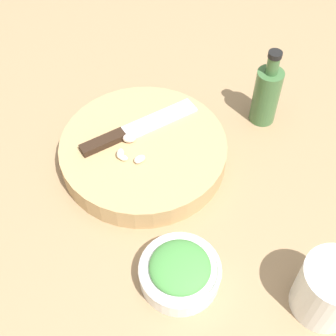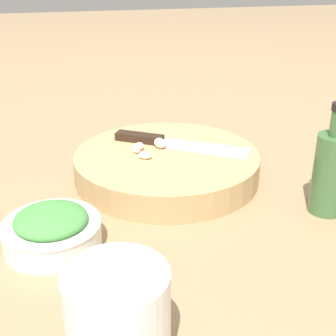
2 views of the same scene
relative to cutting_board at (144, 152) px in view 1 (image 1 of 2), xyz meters
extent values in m
plane|color=#997A56|center=(-0.08, 0.02, -0.02)|extent=(5.00, 5.00, 0.00)
cylinder|color=tan|center=(0.00, 0.00, 0.00)|extent=(0.29, 0.29, 0.04)
cube|color=black|center=(0.06, 0.03, 0.03)|extent=(0.06, 0.08, 0.01)
cube|color=silver|center=(0.00, -0.06, 0.02)|extent=(0.11, 0.14, 0.01)
ellipsoid|color=white|center=(0.02, 0.01, 0.03)|extent=(0.03, 0.02, 0.02)
ellipsoid|color=silver|center=(-0.01, 0.04, 0.03)|extent=(0.01, 0.02, 0.01)
ellipsoid|color=#F2E3CB|center=(0.02, 0.04, 0.03)|extent=(0.02, 0.02, 0.01)
ellipsoid|color=silver|center=(-0.01, 0.04, 0.03)|extent=(0.02, 0.02, 0.01)
ellipsoid|color=silver|center=(0.01, 0.05, 0.03)|extent=(0.02, 0.01, 0.01)
cylinder|color=silver|center=(-0.16, 0.18, -0.01)|extent=(0.12, 0.12, 0.03)
torus|color=silver|center=(-0.16, 0.18, 0.01)|extent=(0.12, 0.12, 0.01)
ellipsoid|color=#478E42|center=(-0.16, 0.18, 0.02)|extent=(0.09, 0.09, 0.03)
cylinder|color=silver|center=(-0.36, 0.13, 0.03)|extent=(0.09, 0.09, 0.10)
cylinder|color=#3D6638|center=(-0.16, -0.19, 0.03)|extent=(0.05, 0.05, 0.11)
cylinder|color=#3D6638|center=(-0.16, -0.19, 0.11)|extent=(0.02, 0.02, 0.03)
cylinder|color=black|center=(-0.16, -0.19, 0.13)|extent=(0.02, 0.02, 0.01)
camera|label=1|loc=(-0.27, 0.46, 0.63)|focal=50.00mm
camera|label=2|loc=(-0.66, 0.16, 0.31)|focal=50.00mm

